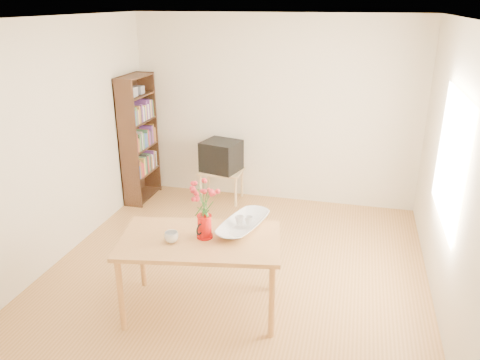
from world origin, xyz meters
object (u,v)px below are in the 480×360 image
(mug, at_px, (171,237))
(television, at_px, (221,155))
(pitcher, at_px, (205,227))
(bowl, at_px, (243,206))
(table, at_px, (200,246))

(mug, relative_size, television, 0.21)
(mug, height_order, television, television)
(mug, bearing_deg, pitcher, 162.89)
(bowl, distance_m, television, 2.44)
(pitcher, xyz_separation_m, bowl, (0.29, 0.26, 0.12))
(table, distance_m, pitcher, 0.19)
(table, relative_size, bowl, 3.28)
(television, bearing_deg, bowl, -54.99)
(pitcher, height_order, television, pitcher)
(table, relative_size, television, 2.66)
(table, xyz_separation_m, television, (-0.55, 2.55, 0.01))
(mug, distance_m, television, 2.70)
(mug, bearing_deg, table, 160.77)
(pitcher, relative_size, television, 0.38)
(table, relative_size, mug, 12.55)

